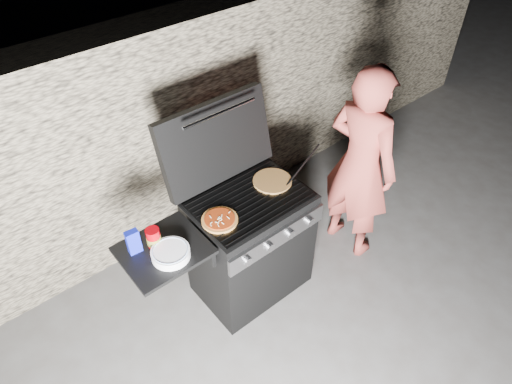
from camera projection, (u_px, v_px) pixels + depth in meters
ground at (251, 283)px, 3.65m from camera, size 50.00×50.00×0.00m
stone_wall at (168, 132)px, 3.65m from camera, size 8.00×0.35×1.80m
gas_grill at (223, 262)px, 3.22m from camera, size 1.34×0.79×0.91m
pizza_topped at (220, 219)px, 2.88m from camera, size 0.26×0.26×0.03m
pizza_plain at (272, 181)px, 3.17m from camera, size 0.33×0.33×0.01m
sauce_jar at (154, 238)px, 2.71m from camera, size 0.09×0.09×0.13m
blue_carton at (133, 242)px, 2.66m from camera, size 0.08×0.05×0.17m
plate_stack at (171, 253)px, 2.67m from camera, size 0.26×0.26×0.05m
person at (360, 165)px, 3.45m from camera, size 0.43×0.62×1.65m
tongs at (302, 166)px, 3.23m from camera, size 0.47×0.15×0.10m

